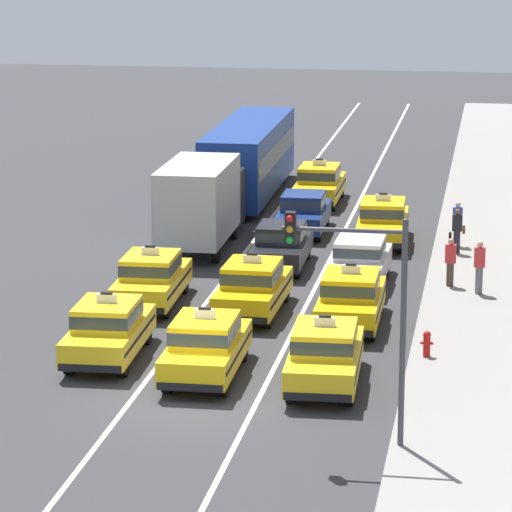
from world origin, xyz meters
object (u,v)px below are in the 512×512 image
(sedan_center_fourth, at_px, (303,212))
(pedestrian_by_storefront, at_px, (450,262))
(taxi_left_second, at_px, (151,278))
(traffic_light_pole, at_px, (361,290))
(taxi_left_nearest, at_px, (108,329))
(taxi_center_fifth, at_px, (319,183))
(bus_left_fourth, at_px, (249,156))
(fire_hydrant, at_px, (427,342))
(pedestrian_far_corner, at_px, (479,267))
(sedan_center_third, at_px, (281,244))
(taxi_right_fourth, at_px, (383,221))
(taxi_center_second, at_px, (253,286))
(pedestrian_trailing, at_px, (457,231))
(taxi_right_second, at_px, (351,298))
(pedestrian_mid_block, at_px, (458,224))
(sedan_right_third, at_px, (360,260))
(taxi_center_nearest, at_px, (206,345))
(box_truck_left_third, at_px, (202,200))
(taxi_right_nearest, at_px, (325,354))

(sedan_center_fourth, distance_m, pedestrian_by_storefront, 9.90)
(taxi_left_second, height_order, traffic_light_pole, traffic_light_pole)
(pedestrian_by_storefront, relative_size, traffic_light_pole, 0.29)
(taxi_left_nearest, xyz_separation_m, traffic_light_pole, (7.58, -5.83, 2.94))
(taxi_center_fifth, bearing_deg, bus_left_fourth, 162.65)
(fire_hydrant, bearing_deg, pedestrian_far_corner, 79.72)
(sedan_center_third, height_order, taxi_right_fourth, taxi_right_fourth)
(taxi_center_second, bearing_deg, taxi_left_second, 171.29)
(pedestrian_trailing, relative_size, fire_hydrant, 2.24)
(sedan_center_third, xyz_separation_m, taxi_right_second, (3.15, -6.94, 0.03))
(sedan_center_fourth, xyz_separation_m, pedestrian_mid_block, (5.99, -1.95, 0.14))
(taxi_center_second, bearing_deg, traffic_light_pole, -68.46)
(bus_left_fourth, xyz_separation_m, sedan_right_third, (6.28, -14.61, -0.97))
(traffic_light_pole, bearing_deg, taxi_left_nearest, 142.42)
(pedestrian_mid_block, bearing_deg, taxi_right_fourth, 167.59)
(sedan_center_third, bearing_deg, taxi_center_second, -89.88)
(taxi_left_second, distance_m, taxi_center_second, 3.38)
(sedan_right_third, distance_m, pedestrian_by_storefront, 3.02)
(taxi_left_nearest, relative_size, taxi_center_fifth, 1.01)
(pedestrian_trailing, xyz_separation_m, traffic_light_pole, (-1.57, -19.85, 2.85))
(taxi_center_nearest, height_order, taxi_center_fifth, same)
(pedestrian_trailing, xyz_separation_m, pedestrian_far_corner, (0.91, -5.65, 0.07))
(sedan_center_fourth, bearing_deg, taxi_center_nearest, -90.52)
(taxi_left_nearest, xyz_separation_m, box_truck_left_third, (-0.23, 14.13, 0.90))
(taxi_center_nearest, xyz_separation_m, taxi_center_second, (0.18, 6.43, 0.00))
(taxi_left_nearest, distance_m, pedestrian_mid_block, 17.74)
(taxi_left_nearest, bearing_deg, sedan_center_third, 74.47)
(taxi_left_second, bearing_deg, taxi_center_nearest, -65.55)
(sedan_center_third, bearing_deg, sedan_right_third, -32.98)
(bus_left_fourth, xyz_separation_m, traffic_light_pole, (7.75, -29.92, 2.00))
(taxi_center_nearest, height_order, taxi_center_second, same)
(bus_left_fourth, height_order, taxi_center_second, bus_left_fourth)
(taxi_center_nearest, height_order, pedestrian_mid_block, taxi_center_nearest)
(taxi_center_second, bearing_deg, pedestrian_mid_block, 58.86)
(sedan_center_fourth, distance_m, fire_hydrant, 16.87)
(taxi_center_fifth, bearing_deg, fire_hydrant, -75.32)
(taxi_left_nearest, bearing_deg, taxi_center_second, 59.12)
(pedestrian_mid_block, relative_size, pedestrian_far_corner, 0.96)
(box_truck_left_third, xyz_separation_m, sedan_center_fourth, (3.39, 3.03, -0.93))
(taxi_center_second, bearing_deg, fire_hydrant, -36.04)
(bus_left_fourth, xyz_separation_m, pedestrian_by_storefront, (9.28, -14.86, -0.86))
(sedan_center_fourth, xyz_separation_m, pedestrian_far_corner, (6.90, -8.78, 0.19))
(fire_hydrant, bearing_deg, taxi_right_nearest, -134.38)
(taxi_right_nearest, distance_m, fire_hydrant, 3.65)
(box_truck_left_third, height_order, taxi_center_fifth, box_truck_left_third)
(sedan_center_third, xyz_separation_m, fire_hydrant, (5.61, -10.14, -0.30))
(taxi_left_second, relative_size, sedan_right_third, 1.06)
(taxi_left_nearest, bearing_deg, taxi_right_second, 35.16)
(box_truck_left_third, bearing_deg, sedan_center_fourth, 41.74)
(taxi_left_nearest, bearing_deg, traffic_light_pole, -37.58)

